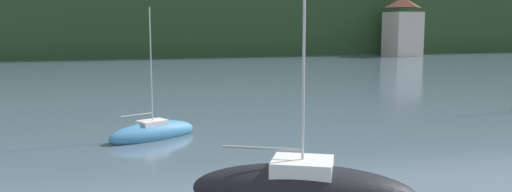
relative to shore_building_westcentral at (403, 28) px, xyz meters
name	(u,v)px	position (x,y,z in m)	size (l,w,h in m)	color
wooded_hillside	(155,7)	(-39.56, 37.87, 4.29)	(352.00, 57.07, 49.41)	#264223
shore_building_westcentral	(403,28)	(0.00, 0.00, 0.00)	(5.25, 6.05, 10.16)	beige
sailboat_near_9	(302,192)	(-44.44, -68.03, -4.46)	(7.41, 5.26, 8.85)	black
sailboat_mid_10	(153,133)	(-48.14, -56.80, -4.62)	(4.87, 3.35, 6.82)	teal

